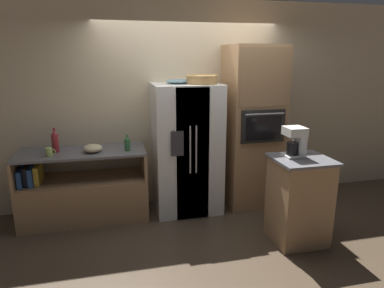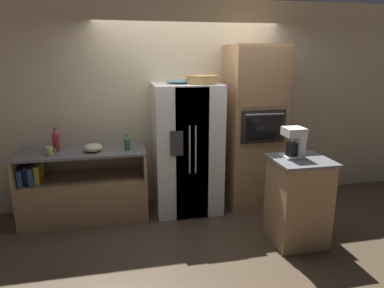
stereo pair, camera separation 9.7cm
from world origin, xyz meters
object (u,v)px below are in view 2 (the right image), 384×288
at_px(wicker_basket, 202,79).
at_px(mug, 50,151).
at_px(fruit_bowl, 178,81).
at_px(bottle_short, 56,141).
at_px(mixing_bowl, 93,148).
at_px(bottle_tall, 127,143).
at_px(coffee_maker, 295,141).
at_px(refrigerator, 187,149).
at_px(wall_oven, 253,128).

distance_m(wicker_basket, mug, 2.05).
distance_m(fruit_bowl, mug, 1.79).
xyz_separation_m(fruit_bowl, mug, (-1.60, -0.17, -0.79)).
xyz_separation_m(bottle_short, mixing_bowl, (0.45, -0.11, -0.09)).
bearing_deg(wicker_basket, bottle_short, 176.19).
distance_m(bottle_tall, coffee_maker, 2.02).
xyz_separation_m(refrigerator, coffee_maker, (1.00, -1.03, 0.31)).
height_order(wall_oven, bottle_tall, wall_oven).
xyz_separation_m(bottle_tall, mixing_bowl, (-0.42, 0.03, -0.05)).
relative_size(fruit_bowl, mixing_bowl, 1.36).
height_order(wall_oven, mixing_bowl, wall_oven).
relative_size(bottle_short, coffee_maker, 0.91).
bearing_deg(refrigerator, bottle_short, 177.89).
distance_m(wall_oven, mixing_bowl, 2.13).
distance_m(fruit_bowl, mixing_bowl, 1.36).
bearing_deg(bottle_short, mug, -106.20).
relative_size(mug, mixing_bowl, 0.50).
bearing_deg(refrigerator, mug, -176.31).
height_order(bottle_tall, coffee_maker, coffee_maker).
xyz_separation_m(wall_oven, bottle_short, (-2.57, 0.05, -0.06)).
relative_size(wall_oven, mug, 18.89).
xyz_separation_m(refrigerator, mug, (-1.70, -0.11, 0.10)).
height_order(fruit_bowl, bottle_short, fruit_bowl).
xyz_separation_m(wicker_basket, mixing_bowl, (-1.38, 0.01, -0.82)).
distance_m(wall_oven, bottle_short, 2.57).
bearing_deg(wicker_basket, mug, -178.52).
bearing_deg(bottle_short, fruit_bowl, 0.01).
height_order(fruit_bowl, bottle_tall, fruit_bowl).
bearing_deg(wicker_basket, coffee_maker, -49.92).
bearing_deg(bottle_short, bottle_tall, -9.17).
distance_m(bottle_tall, mixing_bowl, 0.42).
relative_size(refrigerator, wicker_basket, 4.22).
height_order(wicker_basket, mixing_bowl, wicker_basket).
xyz_separation_m(mug, coffee_maker, (2.70, -0.92, 0.21)).
distance_m(refrigerator, mug, 1.70).
bearing_deg(wall_oven, mixing_bowl, -178.26).
xyz_separation_m(wall_oven, wicker_basket, (-0.74, -0.07, 0.68)).
bearing_deg(bottle_tall, fruit_bowl, 11.59).
bearing_deg(wicker_basket, fruit_bowl, 156.39).
relative_size(wall_oven, bottle_short, 7.28).
bearing_deg(bottle_short, wall_oven, -1.11).
height_order(wicker_basket, bottle_short, wicker_basket).
relative_size(refrigerator, bottle_short, 5.67).
relative_size(fruit_bowl, mug, 2.70).
xyz_separation_m(fruit_bowl, mixing_bowl, (-1.10, -0.11, -0.79)).
bearing_deg(wall_oven, refrigerator, -179.32).
xyz_separation_m(bottle_tall, bottle_short, (-0.87, 0.14, 0.04)).
bearing_deg(wicker_basket, refrigerator, 161.60).
relative_size(bottle_tall, coffee_maker, 0.61).
bearing_deg(mug, coffee_maker, -18.84).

